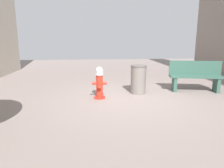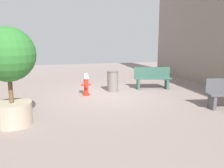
{
  "view_description": "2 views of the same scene",
  "coord_description": "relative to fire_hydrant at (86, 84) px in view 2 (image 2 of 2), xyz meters",
  "views": [
    {
      "loc": [
        1.0,
        5.32,
        1.61
      ],
      "look_at": [
        0.55,
        0.46,
        0.55
      ],
      "focal_mm": 32.86,
      "sensor_mm": 36.0,
      "label": 1
    },
    {
      "loc": [
        1.99,
        8.83,
        2.22
      ],
      "look_at": [
        -0.01,
        0.63,
        0.57
      ],
      "focal_mm": 37.72,
      "sensor_mm": 36.0,
      "label": 2
    }
  ],
  "objects": [
    {
      "name": "ground_plane",
      "position": [
        -0.83,
        0.2,
        -0.44
      ],
      "size": [
        23.4,
        23.4,
        0.0
      ],
      "primitive_type": "plane",
      "color": "gray"
    },
    {
      "name": "fire_hydrant",
      "position": [
        0.0,
        0.0,
        0.0
      ],
      "size": [
        0.4,
        0.38,
        0.88
      ],
      "color": "red",
      "rests_on": "ground_plane"
    },
    {
      "name": "bench_near",
      "position": [
        -3.04,
        -0.56,
        0.05
      ],
      "size": [
        1.65,
        0.76,
        0.95
      ],
      "color": "#33594C",
      "rests_on": "ground_plane"
    },
    {
      "name": "planter_tree",
      "position": [
        2.28,
        2.75,
        1.1
      ],
      "size": [
        1.37,
        1.37,
        2.52
      ],
      "color": "tan",
      "rests_on": "ground_plane"
    },
    {
      "name": "trash_bin",
      "position": [
        -1.19,
        -0.44,
        -0.01
      ],
      "size": [
        0.48,
        0.48,
        0.86
      ],
      "color": "slate",
      "rests_on": "ground_plane"
    }
  ]
}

